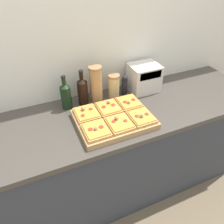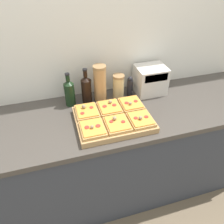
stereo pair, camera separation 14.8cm
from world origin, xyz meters
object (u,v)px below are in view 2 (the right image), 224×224
object	(u,v)px
toaster_oven	(150,80)
wine_bottle	(86,89)
cutting_board	(113,119)
olive_oil_bottle	(70,92)
grain_jar_tall	(100,83)
pepper_mill	(130,86)
grain_jar_short	(118,86)

from	to	relation	value
toaster_oven	wine_bottle	bearing A→B (deg)	179.91
cutting_board	olive_oil_bottle	distance (m)	0.39
olive_oil_bottle	grain_jar_tall	xyz separation A→B (m)	(0.23, 0.00, 0.04)
cutting_board	olive_oil_bottle	size ratio (longest dim) A/B	1.93
olive_oil_bottle	pepper_mill	world-z (taller)	olive_oil_bottle
olive_oil_bottle	grain_jar_tall	distance (m)	0.23
grain_jar_tall	grain_jar_short	world-z (taller)	grain_jar_tall
pepper_mill	toaster_oven	size ratio (longest dim) A/B	0.64
olive_oil_bottle	grain_jar_short	size ratio (longest dim) A/B	1.36
pepper_mill	cutting_board	bearing A→B (deg)	-127.54
grain_jar_tall	olive_oil_bottle	bearing A→B (deg)	180.00
olive_oil_bottle	grain_jar_short	world-z (taller)	olive_oil_bottle
grain_jar_short	pepper_mill	xyz separation A→B (m)	(0.09, 0.00, -0.02)
olive_oil_bottle	pepper_mill	xyz separation A→B (m)	(0.47, 0.00, -0.03)
grain_jar_tall	toaster_oven	distance (m)	0.41
olive_oil_bottle	toaster_oven	xyz separation A→B (m)	(0.64, -0.00, 0.00)
wine_bottle	pepper_mill	distance (m)	0.35
pepper_mill	toaster_oven	xyz separation A→B (m)	(0.17, -0.00, 0.03)
cutting_board	pepper_mill	world-z (taller)	pepper_mill
cutting_board	pepper_mill	bearing A→B (deg)	52.46
olive_oil_bottle	grain_jar_tall	size ratio (longest dim) A/B	0.91
grain_jar_tall	toaster_oven	world-z (taller)	grain_jar_tall
wine_bottle	pepper_mill	world-z (taller)	wine_bottle
pepper_mill	toaster_oven	bearing A→B (deg)	-0.29
cutting_board	toaster_oven	xyz separation A→B (m)	(0.39, 0.29, 0.09)
toaster_oven	pepper_mill	bearing A→B (deg)	179.71
grain_jar_tall	toaster_oven	size ratio (longest dim) A/B	1.12
grain_jar_tall	grain_jar_short	bearing A→B (deg)	0.00
grain_jar_short	pepper_mill	size ratio (longest dim) A/B	1.15
grain_jar_short	toaster_oven	xyz separation A→B (m)	(0.26, -0.00, 0.01)
toaster_oven	grain_jar_tall	bearing A→B (deg)	179.88
grain_jar_tall	pepper_mill	world-z (taller)	grain_jar_tall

